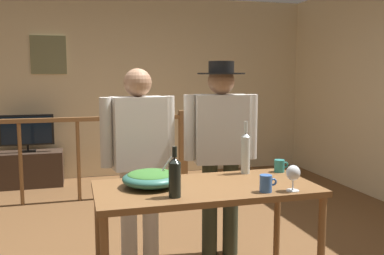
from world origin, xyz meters
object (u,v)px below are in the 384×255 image
Objects in this scene: flat_screen_tv at (27,131)px; framed_picture at (49,55)px; wine_bottle_dark at (175,176)px; serving_table at (206,198)px; wine_bottle_clear at (246,152)px; wine_glass at (293,174)px; tv_console at (29,169)px; salad_bowl at (151,178)px; person_standing_left at (139,151)px; stair_railing at (94,145)px; mug_teal at (280,166)px; person_standing_right at (221,141)px; mug_blue at (266,183)px.

framed_picture is at bearing 46.82° from flat_screen_tv.
wine_bottle_dark is at bearing -72.02° from flat_screen_tv.
serving_table is 3.73× the size of wine_bottle_clear.
wine_glass is 0.54m from wine_bottle_clear.
tv_console is 3.79m from wine_bottle_clear.
salad_bowl is 0.61m from person_standing_left.
wine_bottle_clear is at bearing 13.86° from salad_bowl.
flat_screen_tv reaches higher than tv_console.
wine_glass is (1.93, -3.73, 0.14)m from flat_screen_tv.
serving_table is 0.79m from person_standing_left.
stair_railing is 29.48× the size of mug_teal.
wine_bottle_clear is (-0.10, 0.53, 0.05)m from wine_glass.
salad_bowl is at bearing 48.64° from person_standing_right.
tv_console is at bearing -136.17° from framed_picture.
salad_bowl is 0.74m from mug_blue.
serving_table is 0.42m from mug_blue.
stair_railing is at bearing 107.77° from mug_blue.
tv_console is 5.43× the size of wine_glass.
flat_screen_tv is 6.13× the size of mug_teal.
flat_screen_tv reaches higher than wine_glass.
wine_glass is 0.75m from wine_bottle_dark.
mug_blue is 0.58m from mug_teal.
wine_glass reaches higher than mug_blue.
flat_screen_tv is at bearing -75.80° from person_standing_left.
framed_picture is 0.37× the size of serving_table.
wine_bottle_dark is (0.89, -3.98, -0.87)m from framed_picture.
person_standing_right reaches higher than person_standing_left.
mug_teal is 1.09m from person_standing_left.
salad_bowl is at bearing -171.10° from mug_teal.
serving_table is at bearing 109.25° from person_standing_left.
salad_bowl is at bearing 154.72° from mug_blue.
tv_console is 3.64m from salad_bowl.
tv_console is 0.62× the size of serving_table.
person_standing_left is (-0.83, 0.95, 0.02)m from wine_glass.
stair_railing is 2.68m from serving_table.
wine_bottle_dark is (1.19, -3.69, 0.69)m from tv_console.
stair_railing is 2.17m from person_standing_right.
wine_bottle_dark is (-0.75, 0.07, 0.02)m from wine_glass.
flat_screen_tv is at bearing -90.00° from tv_console.
person_standing_right is at bearing -57.26° from flat_screen_tv.
tv_console is 2.31× the size of wine_bottle_clear.
wine_bottle_clear is at bearing -60.49° from tv_console.
mug_teal is (0.34, 0.47, -0.01)m from mug_blue.
wine_glass is at bearing -69.37° from stair_railing.
flat_screen_tv is at bearing 107.98° from wine_bottle_dark.
person_standing_left is (-0.99, 0.45, 0.08)m from mug_teal.
flat_screen_tv is (-0.85, 0.85, 0.10)m from stair_railing.
person_standing_right is (0.60, 0.88, 0.05)m from wine_bottle_dark.
mug_blue is at bearing 170.90° from wine_glass.
framed_picture is at bearing 102.05° from salad_bowl.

